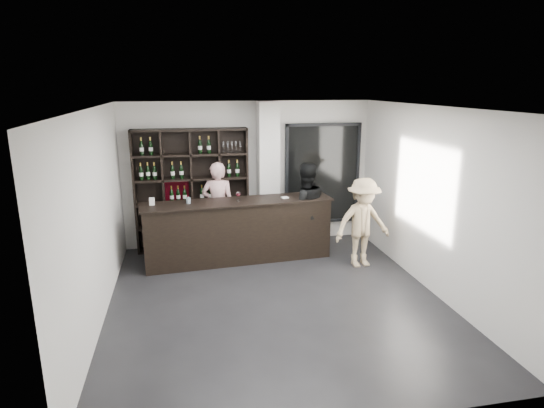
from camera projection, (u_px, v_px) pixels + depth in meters
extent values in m
cube|color=black|center=(276.00, 300.00, 6.99)|extent=(5.00, 5.50, 0.01)
cube|color=silver|center=(268.00, 176.00, 9.03)|extent=(0.40, 0.40, 2.90)
cube|color=black|center=(322.00, 174.00, 9.47)|extent=(1.60, 0.08, 2.10)
cube|color=black|center=(322.00, 174.00, 9.47)|extent=(1.48, 0.02, 1.98)
cube|color=black|center=(238.00, 232.00, 8.44)|extent=(3.41, 0.64, 1.12)
cube|color=black|center=(238.00, 202.00, 8.29)|extent=(3.49, 0.72, 0.03)
imported|color=beige|center=(218.00, 207.00, 8.91)|extent=(0.73, 0.57, 1.78)
imported|color=black|center=(305.00, 209.00, 8.69)|extent=(0.90, 0.72, 1.79)
imported|color=tan|center=(363.00, 223.00, 8.12)|extent=(1.11, 0.71, 1.63)
cylinder|color=silver|center=(188.00, 200.00, 8.09)|extent=(0.10, 0.10, 0.11)
cube|color=white|center=(285.00, 198.00, 8.49)|extent=(0.14, 0.14, 0.02)
cube|color=white|center=(152.00, 201.00, 7.98)|extent=(0.09, 0.05, 0.13)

